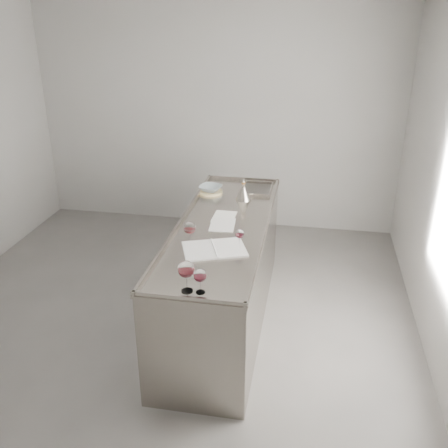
% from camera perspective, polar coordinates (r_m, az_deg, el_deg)
% --- Properties ---
extents(room_shell, '(4.54, 5.04, 2.84)m').
position_cam_1_polar(room_shell, '(3.92, -8.20, 4.77)').
color(room_shell, '#54514F').
rests_on(room_shell, ground).
extents(counter, '(0.77, 2.42, 0.97)m').
position_cam_1_polar(counter, '(4.45, -0.14, -5.63)').
color(counter, gray).
rests_on(counter, ground).
extents(wine_glass_left, '(0.10, 0.10, 0.19)m').
position_cam_1_polar(wine_glass_left, '(3.87, -3.94, -0.52)').
color(wine_glass_left, white).
rests_on(wine_glass_left, counter).
extents(wine_glass_middle, '(0.11, 0.11, 0.22)m').
position_cam_1_polar(wine_glass_middle, '(3.24, -4.32, -5.28)').
color(wine_glass_middle, white).
rests_on(wine_glass_middle, counter).
extents(wine_glass_right, '(0.09, 0.09, 0.17)m').
position_cam_1_polar(wine_glass_right, '(3.23, -2.75, -5.94)').
color(wine_glass_right, white).
rests_on(wine_glass_right, counter).
extents(wine_glass_small, '(0.07, 0.07, 0.14)m').
position_cam_1_polar(wine_glass_small, '(3.85, 1.79, -1.19)').
color(wine_glass_small, white).
rests_on(wine_glass_small, counter).
extents(notebook, '(0.56, 0.47, 0.02)m').
position_cam_1_polar(notebook, '(3.82, -1.11, -2.88)').
color(notebook, white).
rests_on(notebook, counter).
extents(loose_paper_top, '(0.20, 0.28, 0.00)m').
position_cam_1_polar(loose_paper_top, '(4.41, 0.01, 0.85)').
color(loose_paper_top, silver).
rests_on(loose_paper_top, counter).
extents(loose_paper_under, '(0.23, 0.31, 0.00)m').
position_cam_1_polar(loose_paper_under, '(4.24, -0.18, -0.09)').
color(loose_paper_under, silver).
rests_on(loose_paper_under, counter).
extents(trivet, '(0.31, 0.31, 0.02)m').
position_cam_1_polar(trivet, '(4.97, -1.55, 3.70)').
color(trivet, beige).
rests_on(trivet, counter).
extents(ceramic_bowl, '(0.26, 0.26, 0.05)m').
position_cam_1_polar(ceramic_bowl, '(4.96, -1.55, 4.10)').
color(ceramic_bowl, gray).
rests_on(ceramic_bowl, trivet).
extents(wine_funnel, '(0.15, 0.15, 0.22)m').
position_cam_1_polar(wine_funnel, '(4.78, 2.24, 3.54)').
color(wine_funnel, gray).
rests_on(wine_funnel, counter).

